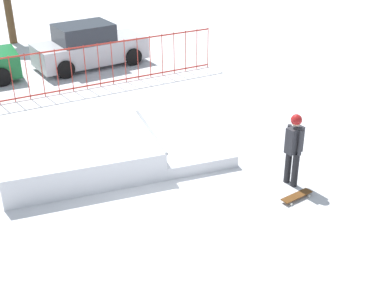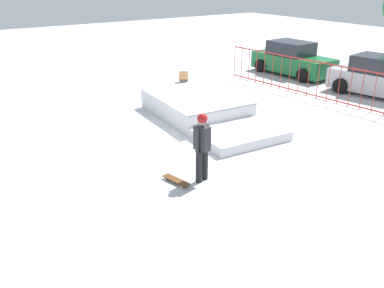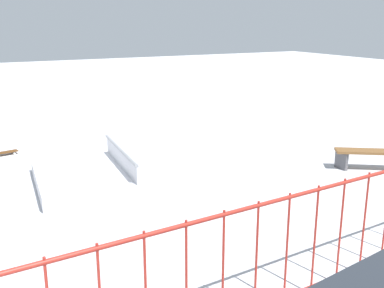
% 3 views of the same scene
% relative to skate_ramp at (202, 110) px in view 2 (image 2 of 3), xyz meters
% --- Properties ---
extents(ground_plane, '(60.00, 60.00, 0.00)m').
position_rel_skate_ramp_xyz_m(ground_plane, '(0.81, -1.36, -0.32)').
color(ground_plane, silver).
extents(skate_ramp, '(5.59, 3.02, 0.74)m').
position_rel_skate_ramp_xyz_m(skate_ramp, '(0.00, 0.00, 0.00)').
color(skate_ramp, silver).
rests_on(skate_ramp, ground).
extents(skater, '(0.42, 0.43, 1.73)m').
position_rel_skate_ramp_xyz_m(skater, '(3.72, -2.70, 0.69)').
color(skater, black).
rests_on(skater, ground).
extents(skateboard, '(0.82, 0.38, 0.09)m').
position_rel_skate_ramp_xyz_m(skateboard, '(3.48, -3.29, -0.24)').
color(skateboard, '#593314').
rests_on(skateboard, ground).
extents(perimeter_fence, '(9.94, 0.84, 1.50)m').
position_rel_skate_ramp_xyz_m(perimeter_fence, '(0.81, 5.29, 0.45)').
color(perimeter_fence, '#B22D23').
rests_on(perimeter_fence, ground).
extents(park_bench, '(1.55, 1.22, 0.48)m').
position_rel_skate_ramp_xyz_m(park_bench, '(-4.13, 1.94, 0.04)').
color(park_bench, brown).
rests_on(park_bench, ground).
extents(parked_car_green, '(4.16, 2.05, 1.60)m').
position_rel_skate_ramp_xyz_m(parked_car_green, '(-2.94, 7.59, 0.41)').
color(parked_car_green, '#196B33').
rests_on(parked_car_green, ground).
extents(parked_car_silver, '(4.32, 2.43, 1.60)m').
position_rel_skate_ramp_xyz_m(parked_car_silver, '(1.80, 7.72, 0.41)').
color(parked_car_silver, '#B7B7BC').
rests_on(parked_car_silver, ground).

